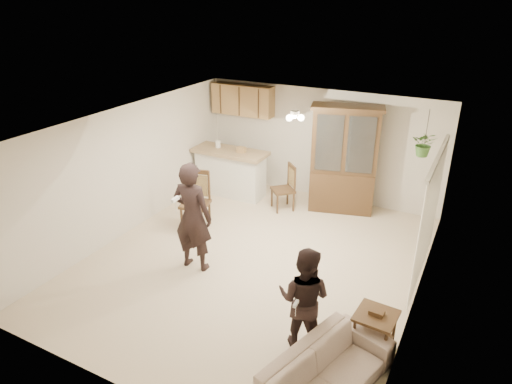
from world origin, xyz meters
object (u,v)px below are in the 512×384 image
at_px(side_table, 374,331).
at_px(chair_hutch_left, 283,197).
at_px(adult, 193,221).
at_px(china_hutch, 344,160).
at_px(sofa, 323,371).
at_px(chair_bar, 196,213).
at_px(child, 304,303).
at_px(chair_hutch_right, 346,195).

height_order(side_table, chair_hutch_left, chair_hutch_left).
xyz_separation_m(adult, china_hutch, (1.53, 3.37, 0.24)).
bearing_deg(adult, side_table, 166.99).
distance_m(sofa, china_hutch, 5.22).
height_order(adult, side_table, adult).
xyz_separation_m(china_hutch, chair_bar, (-2.33, -2.17, -0.81)).
height_order(sofa, adult, adult).
bearing_deg(chair_bar, child, -46.00).
distance_m(sofa, chair_hutch_right, 5.34).
bearing_deg(child, adult, -25.24).
xyz_separation_m(china_hutch, chair_hutch_right, (0.06, 0.20, -0.86)).
bearing_deg(china_hutch, side_table, -81.30).
bearing_deg(chair_hutch_left, chair_hutch_right, 78.04).
relative_size(child, side_table, 2.13).
relative_size(side_table, chair_hutch_left, 0.62).
distance_m(sofa, chair_hutch_left, 5.07).
xyz_separation_m(sofa, chair_bar, (-3.73, 2.80, -0.03)).
xyz_separation_m(child, chair_bar, (-3.19, 2.11, -0.34)).
relative_size(sofa, chair_hutch_right, 1.87).
bearing_deg(chair_hutch_right, chair_bar, 48.29).
bearing_deg(side_table, chair_hutch_left, 130.50).
height_order(side_table, chair_hutch_right, chair_hutch_right).
height_order(china_hutch, side_table, china_hutch).
height_order(chair_bar, chair_hutch_right, chair_bar).
xyz_separation_m(child, chair_hutch_right, (-0.79, 4.49, -0.39)).
relative_size(child, china_hutch, 0.58).
height_order(child, chair_bar, child).
relative_size(adult, chair_bar, 1.53).
bearing_deg(child, china_hutch, -82.95).
bearing_deg(china_hutch, sofa, -89.49).
height_order(sofa, side_table, sofa).
relative_size(sofa, chair_hutch_left, 1.84).
distance_m(chair_bar, chair_hutch_left, 2.00).
height_order(adult, china_hutch, china_hutch).
distance_m(child, chair_hutch_left, 4.23).
xyz_separation_m(adult, side_table, (3.27, -0.56, -0.60)).
relative_size(adult, china_hutch, 0.78).
height_order(child, chair_hutch_left, child).
bearing_deg(chair_bar, side_table, -35.85).
distance_m(chair_hutch_left, chair_hutch_right, 1.42).
relative_size(china_hutch, chair_hutch_left, 2.27).
bearing_deg(adult, china_hutch, -117.69).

